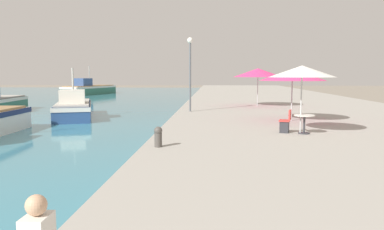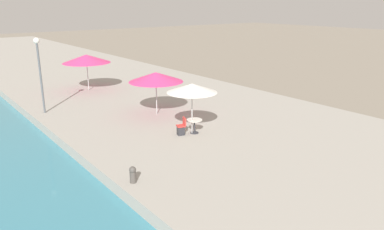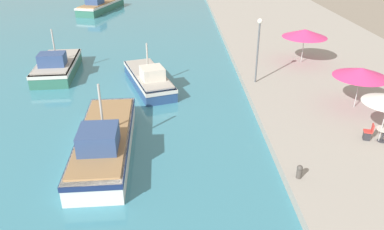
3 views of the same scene
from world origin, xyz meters
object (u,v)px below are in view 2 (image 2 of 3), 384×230
cafe_umbrella_white (156,77)px  cafe_umbrella_striped (86,59)px  cafe_table (194,123)px  cafe_chair_left (181,129)px  mooring_bollard (133,174)px  lamppost (39,63)px  cafe_umbrella_pink (192,88)px

cafe_umbrella_white → cafe_umbrella_striped: size_ratio=0.90×
cafe_table → cafe_umbrella_striped: bearing=91.4°
cafe_chair_left → cafe_umbrella_striped: bearing=15.9°
cafe_umbrella_white → mooring_bollard: cafe_umbrella_white is taller
cafe_chair_left → mooring_bollard: 5.59m
mooring_bollard → cafe_chair_left: bearing=35.0°
cafe_umbrella_white → lamppost: 6.99m
cafe_umbrella_striped → cafe_chair_left: size_ratio=3.95×
cafe_umbrella_white → lamppost: size_ratio=0.71×
cafe_umbrella_white → cafe_chair_left: cafe_umbrella_white is taller
cafe_table → cafe_chair_left: bearing=162.5°
cafe_umbrella_pink → mooring_bollard: 6.30m
cafe_umbrella_white → cafe_table: cafe_umbrella_white is taller
cafe_table → cafe_umbrella_white: bearing=85.1°
cafe_umbrella_pink → lamppost: size_ratio=0.58×
mooring_bollard → lamppost: 11.93m
cafe_umbrella_striped → cafe_table: cafe_umbrella_striped is taller
cafe_umbrella_pink → cafe_umbrella_white: 4.18m
cafe_umbrella_pink → lamppost: lamppost is taller
cafe_umbrella_striped → mooring_bollard: (-4.95, -15.91, -2.08)m
cafe_umbrella_white → lamppost: lamppost is taller
cafe_table → cafe_umbrella_pink: bearing=166.5°
lamppost → cafe_umbrella_pink: bearing=-60.5°
cafe_umbrella_white → cafe_table: (-0.36, -4.18, -1.74)m
cafe_umbrella_pink → cafe_umbrella_white: cafe_umbrella_pink is taller
cafe_umbrella_striped → lamppost: bearing=-137.3°
cafe_umbrella_striped → cafe_table: size_ratio=4.49×
lamppost → cafe_table: bearing=-60.0°
cafe_umbrella_pink → lamppost: (-4.85, 8.59, 0.68)m
cafe_table → lamppost: (-4.98, 8.62, 2.56)m
cafe_umbrella_pink → mooring_bollard: size_ratio=4.03×
cafe_table → mooring_bollard: size_ratio=1.22×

